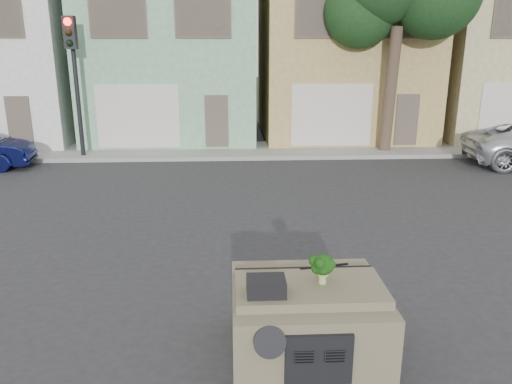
{
  "coord_description": "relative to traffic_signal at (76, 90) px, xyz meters",
  "views": [
    {
      "loc": [
        -0.99,
        -8.91,
        4.08
      ],
      "look_at": [
        -0.51,
        0.5,
        1.3
      ],
      "focal_mm": 35.0,
      "sensor_mm": 36.0,
      "label": 1
    }
  ],
  "objects": [
    {
      "name": "townhouse_white",
      "position": [
        -4.5,
        5.0,
        1.23
      ],
      "size": [
        7.2,
        8.2,
        7.55
      ],
      "primitive_type": "cube",
      "color": "white",
      "rests_on": "ground"
    },
    {
      "name": "car_dashboard",
      "position": [
        6.5,
        -12.5,
        -1.99
      ],
      "size": [
        2.0,
        1.8,
        1.12
      ],
      "primitive_type": "cube",
      "color": "#6F664C",
      "rests_on": "ground"
    },
    {
      "name": "townhouse_mint",
      "position": [
        3.0,
        5.0,
        1.23
      ],
      "size": [
        7.2,
        8.2,
        7.55
      ],
      "primitive_type": "cube",
      "color": "#82B98E",
      "rests_on": "ground"
    },
    {
      "name": "broccoli",
      "position": [
        6.67,
        -12.6,
        -1.23
      ],
      "size": [
        0.41,
        0.41,
        0.4
      ],
      "primitive_type": "cube",
      "rotation": [
        0.0,
        0.0,
        3.42
      ],
      "color": "#11330B",
      "rests_on": "car_dashboard"
    },
    {
      "name": "traffic_signal",
      "position": [
        0.0,
        0.0,
        0.0
      ],
      "size": [
        0.4,
        0.4,
        5.1
      ],
      "primitive_type": "cube",
      "color": "black",
      "rests_on": "ground"
    },
    {
      "name": "townhouse_tan",
      "position": [
        10.5,
        5.0,
        1.23
      ],
      "size": [
        7.2,
        8.2,
        7.55
      ],
      "primitive_type": "cube",
      "color": "tan",
      "rests_on": "ground"
    },
    {
      "name": "sidewalk",
      "position": [
        6.5,
        1.0,
        -2.47
      ],
      "size": [
        40.0,
        3.0,
        0.15
      ],
      "primitive_type": "cube",
      "color": "gray",
      "rests_on": "ground"
    },
    {
      "name": "ground_plane",
      "position": [
        6.5,
        -9.5,
        -2.55
      ],
      "size": [
        120.0,
        120.0,
        0.0
      ],
      "primitive_type": "plane",
      "color": "#303033",
      "rests_on": "ground"
    },
    {
      "name": "townhouse_beige",
      "position": [
        18.0,
        5.0,
        1.23
      ],
      "size": [
        7.2,
        8.2,
        7.55
      ],
      "primitive_type": "cube",
      "color": "#C5B684",
      "rests_on": "ground"
    },
    {
      "name": "instrument_hump",
      "position": [
        5.92,
        -12.85,
        -1.33
      ],
      "size": [
        0.48,
        0.38,
        0.2
      ],
      "primitive_type": "cube",
      "color": "black",
      "rests_on": "car_dashboard"
    },
    {
      "name": "wiper_arm",
      "position": [
        6.78,
        -12.12,
        -1.42
      ],
      "size": [
        0.69,
        0.15,
        0.02
      ],
      "primitive_type": "cube",
      "rotation": [
        0.0,
        0.0,
        0.17
      ],
      "color": "black",
      "rests_on": "car_dashboard"
    },
    {
      "name": "tree_near",
      "position": [
        11.5,
        0.3,
        1.7
      ],
      "size": [
        4.4,
        4.0,
        8.5
      ],
      "primitive_type": "cube",
      "color": "#183A18",
      "rests_on": "ground"
    }
  ]
}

